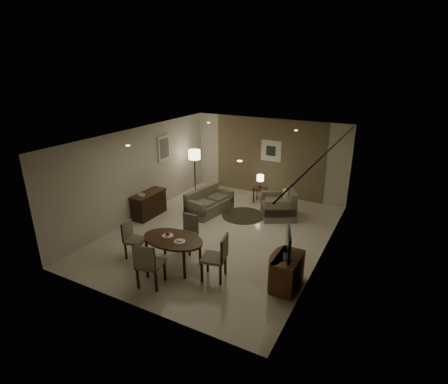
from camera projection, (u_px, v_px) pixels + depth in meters
The scene contains 31 objects.
room_shell at pixel (227, 183), 9.56m from camera, with size 5.50×7.00×2.70m.
taupe_accent at pixel (268, 157), 12.11m from camera, with size 3.96×0.03×2.70m, color #77684A.
curtain_wall at pixel (322, 207), 8.06m from camera, with size 0.08×6.70×2.58m, color beige, non-canonical shape.
curtain_rod at pixel (328, 151), 7.60m from camera, with size 0.03×0.03×6.80m, color black.
art_back_frame at pixel (271, 151), 11.96m from camera, with size 0.72×0.03×0.72m, color silver.
art_back_canvas at pixel (271, 151), 11.94m from camera, with size 0.34×0.01×0.34m, color #1A2F1F.
art_left_frame at pixel (164, 148), 11.24m from camera, with size 0.03×0.60×0.80m, color silver.
art_left_canvas at pixel (164, 148), 11.23m from camera, with size 0.01×0.46×0.64m, color gray.
downlight_nl at pixel (128, 146), 7.88m from camera, with size 0.10×0.10×0.01m, color white.
downlight_nr at pixel (240, 161), 6.65m from camera, with size 0.10×0.10×0.01m, color white.
downlight_fl at pixel (208, 123), 10.86m from camera, with size 0.10×0.10×0.01m, color white.
downlight_fr at pixel (296, 130), 9.63m from camera, with size 0.10×0.10×0.01m, color white.
console_desk at pixel (149, 204), 10.66m from camera, with size 0.48×1.20×0.75m, color #3F2314, non-canonical shape.
telephone at pixel (141, 195), 10.26m from camera, with size 0.20×0.14×0.09m, color white, non-canonical shape.
tv_cabinet at pixel (287, 272), 7.28m from camera, with size 0.48×0.90×0.70m, color brown, non-canonical shape.
flat_tv at pixel (288, 243), 7.05m from camera, with size 0.06×0.88×0.60m, color black, non-canonical shape.
dining_table at pixel (174, 252), 8.04m from camera, with size 1.49×0.93×0.70m, color #3F2314, non-canonical shape.
chair_near at pixel (151, 263), 7.28m from camera, with size 0.50×0.50×1.04m, color #7A705E, non-canonical shape.
chair_far at pixel (187, 234), 8.64m from camera, with size 0.44×0.44×0.91m, color #7A705E, non-canonical shape.
chair_left at pixel (136, 240), 8.38m from camera, with size 0.44×0.44×0.91m, color #7A705E, non-canonical shape.
chair_right at pixel (214, 257), 7.50m from camera, with size 0.50×0.50×1.03m, color #7A705E, non-canonical shape.
plate_a at pixel (168, 236), 8.03m from camera, with size 0.26×0.26×0.02m, color white.
plate_b at pixel (180, 241), 7.77m from camera, with size 0.26×0.26×0.02m, color white.
fruit_apple at pixel (168, 234), 8.01m from camera, with size 0.09×0.09×0.09m, color red.
napkin at pixel (180, 241), 7.77m from camera, with size 0.12×0.08×0.03m, color white.
round_rug at pixel (243, 215), 10.78m from camera, with size 1.31×1.31×0.01m, color #3D3822.
sofa at pixel (210, 201), 10.93m from camera, with size 0.78×1.56×0.73m, color #7A705E, non-canonical shape.
armchair at pixel (278, 203), 10.57m from camera, with size 0.99×0.94×0.88m, color #7A705E, non-canonical shape.
side_table at pixel (260, 195), 11.77m from camera, with size 0.39×0.39×0.50m, color black, non-canonical shape.
table_lamp at pixel (260, 181), 11.60m from camera, with size 0.22×0.22×0.50m, color #FFEAC1, non-canonical shape.
floor_lamp at pixel (195, 173), 12.22m from camera, with size 0.41×0.41×1.63m, color #FFE5B7, non-canonical shape.
Camera 1 is at (4.16, -7.63, 4.46)m, focal length 28.00 mm.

